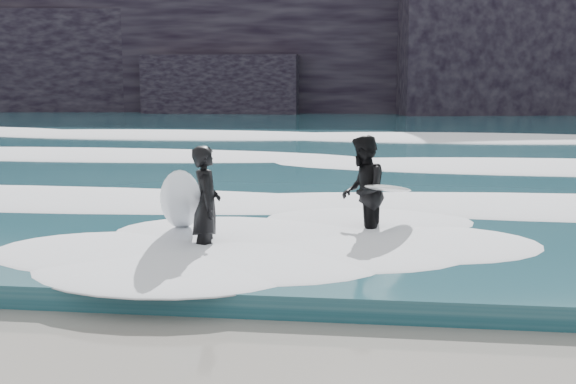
% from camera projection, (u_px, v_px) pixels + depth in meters
% --- Properties ---
extents(sea, '(90.00, 52.00, 0.30)m').
position_uv_depth(sea, '(334.00, 131.00, 33.79)').
color(sea, '#1C4954').
rests_on(sea, ground).
extents(headland, '(70.00, 9.00, 10.00)m').
position_uv_depth(headland, '(349.00, 42.00, 49.66)').
color(headland, black).
rests_on(headland, ground).
extents(foam_near, '(60.00, 3.20, 0.20)m').
position_uv_depth(foam_near, '(273.00, 197.00, 14.16)').
color(foam_near, white).
rests_on(foam_near, sea).
extents(foam_mid, '(60.00, 4.00, 0.24)m').
position_uv_depth(foam_mid, '(307.00, 157.00, 21.01)').
color(foam_mid, white).
rests_on(foam_mid, sea).
extents(foam_far, '(60.00, 4.80, 0.30)m').
position_uv_depth(foam_far, '(328.00, 131.00, 29.82)').
color(foam_far, white).
rests_on(foam_far, sea).
extents(surfer_left, '(1.23, 2.07, 1.76)m').
position_uv_depth(surfer_left, '(200.00, 205.00, 10.64)').
color(surfer_left, black).
rests_on(surfer_left, ground).
extents(surfer_right, '(1.34, 1.99, 1.83)m').
position_uv_depth(surfer_right, '(365.00, 192.00, 11.60)').
color(surfer_right, black).
rests_on(surfer_right, ground).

